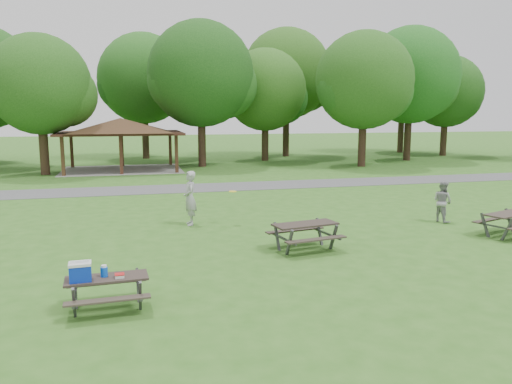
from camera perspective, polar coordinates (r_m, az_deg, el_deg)
The scene contains 18 objects.
ground at distance 14.44m, azimuth 0.04°, elevation -7.72°, with size 160.00×160.00×0.00m, color #2E601B.
asphalt_path at distance 27.92m, azimuth -7.03°, elevation 0.47°, with size 120.00×3.20×0.02m, color #4A4A4C.
pavilion at distance 37.42m, azimuth -15.22°, elevation 7.10°, with size 8.60×7.01×3.76m.
tree_row_d at distance 36.38m, azimuth -23.34°, elevation 10.90°, with size 6.93×6.60×9.27m.
tree_row_e at distance 38.90m, azimuth -6.18°, elevation 12.91°, with size 8.40×8.00×11.02m.
tree_row_f at distance 43.50m, azimuth 1.16°, elevation 11.32°, with size 7.35×7.00×9.55m.
tree_row_g at distance 39.56m, azimuth 12.36°, elevation 12.04°, with size 7.77×7.40×10.25m.
tree_row_h at distance 45.55m, azimuth 17.32°, elevation 12.31°, with size 8.61×8.20×11.37m.
tree_row_i at distance 51.69m, azimuth 20.97°, elevation 10.46°, with size 7.14×6.80×9.52m.
tree_deep_b at distance 46.52m, azimuth -12.60°, elevation 12.25°, with size 8.40×8.00×11.13m.
tree_deep_c at distance 47.79m, azimuth 3.61°, elevation 13.03°, with size 8.82×8.40×11.90m.
tree_deep_d at distance 54.46m, azimuth 16.53°, elevation 11.76°, with size 8.40×8.00×11.27m.
picnic_table_near at distance 11.19m, azimuth -17.54°, elevation -9.56°, with size 1.78×1.46×1.19m.
picnic_table_middle at distance 15.34m, azimuth 5.64°, elevation -4.30°, with size 2.22×1.90×0.86m.
picnic_table_far at distance 19.03m, azimuth 26.93°, elevation -2.71°, with size 2.29×2.06×0.83m.
frisbee_in_flight at distance 18.60m, azimuth -2.68°, elevation 0.07°, with size 0.34×0.34×0.02m.
frisbee_thrower at distance 18.70m, azimuth -7.56°, elevation -0.71°, with size 0.74×0.49×2.03m, color #9F9EA1.
frisbee_catcher at distance 20.39m, azimuth 20.54°, elevation -1.03°, with size 0.77×0.60×1.58m, color gray.
Camera 1 is at (-3.39, -13.39, 4.19)m, focal length 35.00 mm.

